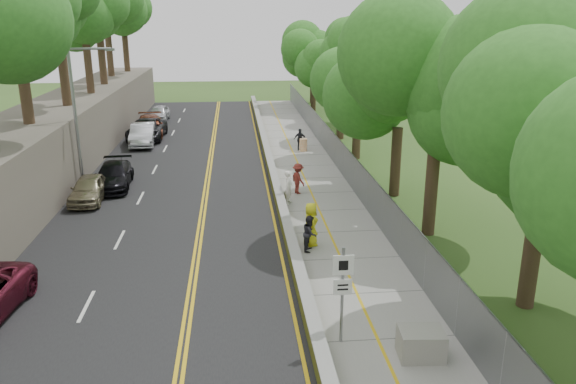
{
  "coord_description": "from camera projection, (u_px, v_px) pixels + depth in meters",
  "views": [
    {
      "loc": [
        -1.98,
        -17.69,
        9.5
      ],
      "look_at": [
        0.5,
        8.0,
        1.4
      ],
      "focal_mm": 35.0,
      "sensor_mm": 36.0,
      "label": 1
    }
  ],
  "objects": [
    {
      "name": "signpost",
      "position": [
        343.0,
        285.0,
        16.47
      ],
      "size": [
        0.62,
        0.09,
        3.1
      ],
      "color": "gray",
      "rests_on": "sidewalk"
    },
    {
      "name": "painter_1",
      "position": [
        289.0,
        187.0,
        29.41
      ],
      "size": [
        0.63,
        0.75,
        1.75
      ],
      "primitive_type": "imported",
      "rotation": [
        0.0,
        0.0,
        1.17
      ],
      "color": "white",
      "rests_on": "sidewalk"
    },
    {
      "name": "painter_0",
      "position": [
        311.0,
        224.0,
        23.99
      ],
      "size": [
        0.79,
        1.04,
        1.91
      ],
      "primitive_type": "imported",
      "rotation": [
        0.0,
        0.0,
        1.79
      ],
      "color": "yellow",
      "rests_on": "sidewalk"
    },
    {
      "name": "car_4",
      "position": [
        89.0,
        189.0,
        29.85
      ],
      "size": [
        1.65,
        4.07,
        1.38
      ],
      "primitive_type": "imported",
      "rotation": [
        0.0,
        0.0,
        0.01
      ],
      "color": "gray",
      "rests_on": "road"
    },
    {
      "name": "streetlight",
      "position": [
        79.0,
        109.0,
        30.77
      ],
      "size": [
        2.52,
        0.22,
        8.0
      ],
      "color": "gray",
      "rests_on": "ground"
    },
    {
      "name": "car_6",
      "position": [
        147.0,
        129.0,
        44.98
      ],
      "size": [
        2.79,
        5.83,
        1.6
      ],
      "primitive_type": "imported",
      "rotation": [
        0.0,
        0.0,
        -0.02
      ],
      "color": "black",
      "rests_on": "road"
    },
    {
      "name": "rock_embankment",
      "position": [
        34.0,
        153.0,
        32.24
      ],
      "size": [
        5.0,
        66.0,
        4.0
      ],
      "primitive_type": "cube",
      "color": "#595147",
      "rests_on": "ground"
    },
    {
      "name": "concrete_block",
      "position": [
        421.0,
        344.0,
        16.18
      ],
      "size": [
        1.35,
        1.06,
        0.86
      ],
      "primitive_type": "cube",
      "rotation": [
        0.0,
        0.0,
        -0.08
      ],
      "color": "gray",
      "rests_on": "sidewalk"
    },
    {
      "name": "jersey_barrier",
      "position": [
        273.0,
        175.0,
        34.01
      ],
      "size": [
        0.42,
        66.0,
        0.6
      ],
      "primitive_type": "cube",
      "color": "gold",
      "rests_on": "ground"
    },
    {
      "name": "road",
      "position": [
        179.0,
        182.0,
        33.57
      ],
      "size": [
        11.2,
        66.0,
        0.04
      ],
      "primitive_type": "cube",
      "color": "black",
      "rests_on": "ground"
    },
    {
      "name": "car_3",
      "position": [
        113.0,
        176.0,
        32.25
      ],
      "size": [
        2.23,
        4.9,
        1.39
      ],
      "primitive_type": "imported",
      "rotation": [
        0.0,
        0.0,
        0.06
      ],
      "color": "black",
      "rests_on": "road"
    },
    {
      "name": "construction_barrel",
      "position": [
        303.0,
        145.0,
        41.03
      ],
      "size": [
        0.56,
        0.56,
        0.93
      ],
      "primitive_type": "cylinder",
      "color": "orange",
      "rests_on": "sidewalk"
    },
    {
      "name": "sidewalk",
      "position": [
        310.0,
        178.0,
        34.3
      ],
      "size": [
        4.2,
        66.0,
        0.05
      ],
      "primitive_type": "cube",
      "color": "gray",
      "rests_on": "ground"
    },
    {
      "name": "car_8",
      "position": [
        159.0,
        113.0,
        52.92
      ],
      "size": [
        1.84,
        4.3,
        1.45
      ],
      "primitive_type": "imported",
      "rotation": [
        0.0,
        0.0,
        -0.03
      ],
      "color": "silver",
      "rests_on": "road"
    },
    {
      "name": "car_5",
      "position": [
        143.0,
        134.0,
        42.93
      ],
      "size": [
        2.06,
        5.08,
        1.64
      ],
      "primitive_type": "imported",
      "rotation": [
        0.0,
        0.0,
        0.07
      ],
      "color": "silver",
      "rests_on": "road"
    },
    {
      "name": "ground",
      "position": [
        296.0,
        297.0,
        19.83
      ],
      "size": [
        140.0,
        140.0,
        0.0
      ],
      "primitive_type": "plane",
      "color": "#33511E",
      "rests_on": "ground"
    },
    {
      "name": "painter_3",
      "position": [
        298.0,
        179.0,
        31.09
      ],
      "size": [
        1.03,
        1.27,
        1.71
      ],
      "primitive_type": "imported",
      "rotation": [
        0.0,
        0.0,
        2.0
      ],
      "color": "maroon",
      "rests_on": "sidewalk"
    },
    {
      "name": "car_7",
      "position": [
        149.0,
        126.0,
        46.24
      ],
      "size": [
        2.79,
        5.79,
        1.62
      ],
      "primitive_type": "imported",
      "rotation": [
        0.0,
        0.0,
        0.09
      ],
      "color": "brown",
      "rests_on": "road"
    },
    {
      "name": "chainlink_fence",
      "position": [
        345.0,
        162.0,
        34.2
      ],
      "size": [
        0.04,
        66.0,
        2.0
      ],
      "primitive_type": "cube",
      "color": "slate",
      "rests_on": "ground"
    },
    {
      "name": "person_far",
      "position": [
        300.0,
        139.0,
        41.2
      ],
      "size": [
        1.0,
        0.58,
        1.6
      ],
      "primitive_type": "imported",
      "rotation": [
        0.0,
        0.0,
        2.93
      ],
      "color": "black",
      "rests_on": "sidewalk"
    },
    {
      "name": "painter_2",
      "position": [
        310.0,
        233.0,
        23.47
      ],
      "size": [
        0.77,
        0.89,
        1.55
      ],
      "primitive_type": "imported",
      "rotation": [
        0.0,
        0.0,
        1.29
      ],
      "color": "#232227",
      "rests_on": "sidewalk"
    },
    {
      "name": "trees_fenceside",
      "position": [
        388.0,
        61.0,
        32.62
      ],
      "size": [
        7.0,
        66.0,
        14.0
      ],
      "primitive_type": null,
      "color": "#3A8729",
      "rests_on": "ground"
    }
  ]
}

